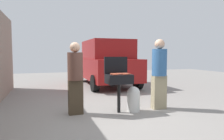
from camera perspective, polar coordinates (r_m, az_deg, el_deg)
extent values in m
plane|color=gray|center=(4.86, -0.47, -12.53)|extent=(24.00, 24.00, 0.00)
cylinder|color=black|center=(5.03, 1.91, -7.76)|extent=(0.08, 0.08, 0.71)
cube|color=black|center=(4.95, 1.92, -2.48)|extent=(0.60, 0.44, 0.22)
cube|color=black|center=(5.13, 1.08, 1.35)|extent=(0.60, 0.05, 0.42)
cylinder|color=#C6593D|center=(5.01, 3.96, -0.99)|extent=(0.13, 0.03, 0.03)
cylinder|color=#AD4228|center=(4.92, 1.82, -1.09)|extent=(0.13, 0.03, 0.03)
cylinder|color=#AD4228|center=(4.89, 3.62, -1.12)|extent=(0.13, 0.03, 0.03)
cylinder|color=#B74C33|center=(4.95, 0.26, -1.05)|extent=(0.13, 0.03, 0.03)
cylinder|color=#AD4228|center=(4.88, 4.39, -1.14)|extent=(0.13, 0.04, 0.03)
cylinder|color=#C6593D|center=(5.06, 2.17, -0.94)|extent=(0.13, 0.03, 0.03)
cylinder|color=#C6593D|center=(5.08, 1.84, -0.92)|extent=(0.13, 0.04, 0.03)
cylinder|color=#AD4228|center=(4.74, 0.93, -1.29)|extent=(0.13, 0.03, 0.03)
cylinder|color=#B74C33|center=(4.92, 3.38, -1.09)|extent=(0.13, 0.03, 0.03)
cylinder|color=#C6593D|center=(4.88, 2.05, -1.13)|extent=(0.13, 0.03, 0.03)
cylinder|color=#AD4228|center=(4.99, 0.27, -1.00)|extent=(0.13, 0.04, 0.03)
cylinder|color=#B74C33|center=(4.82, 0.30, -1.19)|extent=(0.13, 0.03, 0.03)
cylinder|color=#C6593D|center=(5.12, 3.38, -0.87)|extent=(0.13, 0.04, 0.03)
cylinder|color=#B74C33|center=(4.79, 1.11, -1.23)|extent=(0.13, 0.04, 0.03)
cylinder|color=#B74C33|center=(4.93, 1.25, -1.07)|extent=(0.13, 0.04, 0.03)
cylinder|color=#B74C33|center=(4.83, 3.83, -1.19)|extent=(0.13, 0.04, 0.03)
cylinder|color=silver|center=(5.19, 5.97, -8.81)|extent=(0.32, 0.32, 0.46)
sphere|color=silver|center=(5.14, 5.99, -6.31)|extent=(0.31, 0.31, 0.31)
cube|color=#3F3323|center=(4.95, -10.04, -7.40)|extent=(0.34, 0.19, 0.81)
cylinder|color=brown|center=(4.86, -10.16, 1.03)|extent=(0.36, 0.36, 0.64)
sphere|color=tan|center=(4.85, -10.23, 6.22)|extent=(0.24, 0.24, 0.24)
cube|color=gray|center=(5.50, 12.83, -6.01)|extent=(0.36, 0.20, 0.86)
cylinder|color=#2D598C|center=(5.42, 12.97, 2.06)|extent=(0.38, 0.38, 0.68)
sphere|color=tan|center=(5.42, 13.06, 7.01)|extent=(0.25, 0.25, 0.25)
cube|color=maroon|center=(9.47, -1.79, 0.49)|extent=(1.95, 4.42, 0.90)
cube|color=maroon|center=(9.25, -1.44, 5.66)|extent=(1.79, 2.62, 0.80)
cylinder|color=black|center=(8.41, 7.22, -3.12)|extent=(0.23, 0.64, 0.64)
cylinder|color=black|center=(7.79, -4.81, -3.69)|extent=(0.23, 0.64, 0.64)
cylinder|color=black|center=(11.24, 0.30, -1.20)|extent=(0.23, 0.64, 0.64)
cylinder|color=black|center=(10.79, -8.79, -1.49)|extent=(0.23, 0.64, 0.64)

